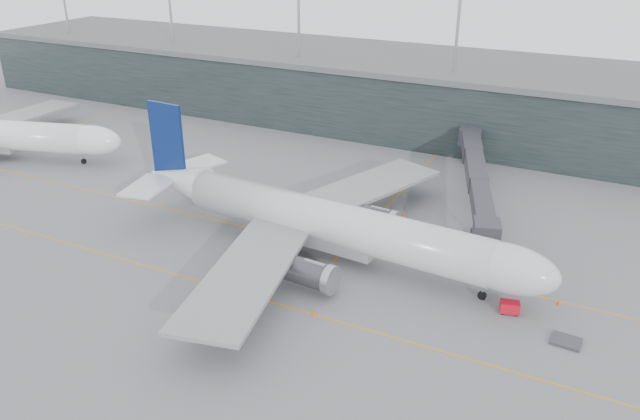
% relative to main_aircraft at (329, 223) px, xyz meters
% --- Properties ---
extents(ground, '(320.00, 320.00, 0.00)m').
position_rel_main_aircraft_xyz_m(ground, '(-3.68, 6.15, -4.99)').
color(ground, '#5B5B60').
rests_on(ground, ground).
extents(taxiline_a, '(160.00, 0.25, 0.02)m').
position_rel_main_aircraft_xyz_m(taxiline_a, '(-3.68, 2.15, -4.98)').
color(taxiline_a, orange).
rests_on(taxiline_a, ground).
extents(taxiline_b, '(160.00, 0.25, 0.02)m').
position_rel_main_aircraft_xyz_m(taxiline_b, '(-3.68, -13.85, -4.98)').
color(taxiline_b, orange).
rests_on(taxiline_b, ground).
extents(taxiline_lead_main, '(0.25, 60.00, 0.02)m').
position_rel_main_aircraft_xyz_m(taxiline_lead_main, '(1.32, 26.15, -4.98)').
color(taxiline_lead_main, orange).
rests_on(taxiline_lead_main, ground).
extents(taxiline_lead_adj, '(0.25, 60.00, 0.02)m').
position_rel_main_aircraft_xyz_m(taxiline_lead_adj, '(-78.68, 26.15, -4.98)').
color(taxiline_lead_adj, orange).
rests_on(taxiline_lead_adj, ground).
extents(terminal, '(240.00, 36.00, 29.00)m').
position_rel_main_aircraft_xyz_m(terminal, '(-3.68, 64.15, 2.63)').
color(terminal, black).
rests_on(terminal, ground).
extents(main_aircraft, '(63.48, 59.51, 17.80)m').
position_rel_main_aircraft_xyz_m(main_aircraft, '(0.00, 0.00, 0.00)').
color(main_aircraft, silver).
rests_on(main_aircraft, ground).
extents(jet_bridge, '(16.61, 44.75, 6.89)m').
position_rel_main_aircraft_xyz_m(jet_bridge, '(14.68, 29.76, 0.16)').
color(jet_bridge, '#302F35').
rests_on(jet_bridge, ground).
extents(gse_cart, '(2.54, 1.97, 1.53)m').
position_rel_main_aircraft_xyz_m(gse_cart, '(25.41, -3.12, -4.14)').
color(gse_cart, red).
rests_on(gse_cart, ground).
extents(baggage_dolly, '(3.31, 2.71, 0.32)m').
position_rel_main_aircraft_xyz_m(baggage_dolly, '(32.21, -6.14, -4.80)').
color(baggage_dolly, '#353539').
rests_on(baggage_dolly, ground).
extents(uld_a, '(2.00, 1.66, 1.71)m').
position_rel_main_aircraft_xyz_m(uld_a, '(-7.35, 17.34, -4.10)').
color(uld_a, '#39393F').
rests_on(uld_a, ground).
extents(uld_b, '(2.44, 2.17, 1.85)m').
position_rel_main_aircraft_xyz_m(uld_b, '(-5.28, 17.07, -4.02)').
color(uld_b, '#39393F').
rests_on(uld_b, ground).
extents(uld_c, '(2.26, 1.97, 1.77)m').
position_rel_main_aircraft_xyz_m(uld_c, '(-2.37, 15.83, -4.06)').
color(uld_c, '#39393F').
rests_on(uld_c, ground).
extents(cone_nose, '(0.44, 0.44, 0.69)m').
position_rel_main_aircraft_xyz_m(cone_nose, '(30.39, 1.37, -4.65)').
color(cone_nose, '#E4440C').
rests_on(cone_nose, ground).
extents(cone_wing_stbd, '(0.48, 0.48, 0.77)m').
position_rel_main_aircraft_xyz_m(cone_wing_stbd, '(4.84, -14.02, -4.61)').
color(cone_wing_stbd, '#EA570D').
rests_on(cone_wing_stbd, ground).
extents(cone_wing_port, '(0.46, 0.46, 0.73)m').
position_rel_main_aircraft_xyz_m(cone_wing_port, '(5.02, 16.89, -4.63)').
color(cone_wing_port, '#F6410D').
rests_on(cone_wing_port, ground).
extents(cone_tail, '(0.41, 0.41, 0.65)m').
position_rel_main_aircraft_xyz_m(cone_tail, '(-12.93, -3.86, -4.67)').
color(cone_tail, orange).
rests_on(cone_tail, ground).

